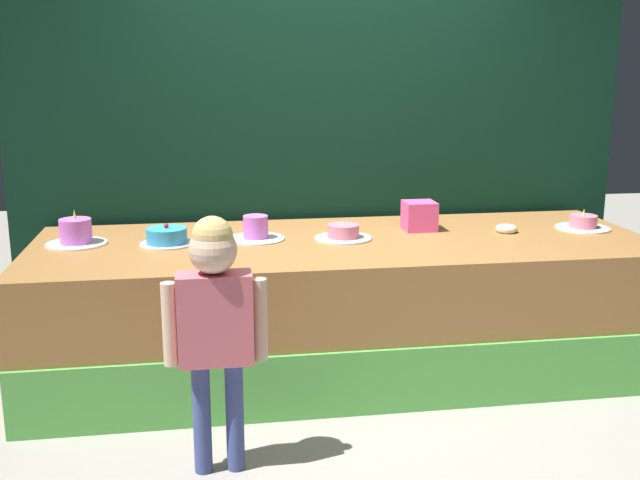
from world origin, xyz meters
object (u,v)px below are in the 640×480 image
Objects in this scene: pink_box at (419,216)px; cake_right at (343,233)px; cake_far_right at (583,223)px; donut at (506,229)px; cake_left at (167,237)px; child_figure at (215,311)px; cake_center at (256,230)px; cake_far_left at (76,234)px.

pink_box is 0.57× the size of cake_right.
cake_far_right is at bearing 1.46° from cake_right.
cake_left is (-1.98, -0.00, 0.02)m from donut.
child_figure reaches higher than cake_center.
donut is (1.74, 1.09, 0.06)m from child_figure.
cake_far_right is at bearing 26.44° from child_figure.
cake_far_left is (-0.73, 1.17, 0.10)m from child_figure.
child_figure is 1.76m from pink_box.
child_figure is 3.47× the size of cake_center.
cake_center is (-1.48, 0.04, 0.03)m from donut.
cake_far_right is at bearing 2.06° from donut.
cake_center is at bearing 5.16° from cake_left.
cake_center is (0.26, 1.13, 0.09)m from child_figure.
child_figure is at bearing -124.95° from cake_right.
pink_box reaches higher than donut.
cake_center is (0.99, -0.04, -0.01)m from cake_far_left.
cake_far_left reaches higher than cake_center.
cake_far_right is at bearing -1.15° from cake_far_left.
cake_far_left is 1.03× the size of cake_far_right.
cake_far_left is at bearing 178.20° from donut.
cake_right is (-0.49, -0.16, -0.05)m from pink_box.
child_figure is 3.49× the size of cake_right.
cake_center is at bearing 178.37° from donut.
child_figure is at bearing -153.56° from cake_far_right.
child_figure reaches higher than cake_left.
cake_far_right reaches higher than cake_right.
pink_box is at bearing 5.60° from cake_left.
cake_far_right is (0.99, -0.13, -0.05)m from pink_box.
donut is at bearing 32.15° from child_figure.
cake_center is at bearing -2.04° from cake_far_left.
cake_right is (-0.99, -0.02, 0.01)m from donut.
pink_box is 0.99m from cake_center.
cake_center is at bearing 77.32° from child_figure.
cake_far_left reaches higher than cake_right.
pink_box reaches higher than cake_left.
cake_right is 1.01× the size of cake_far_right.
child_figure is at bearing -102.68° from cake_center.
child_figure reaches higher than cake_right.
pink_box is 1.00m from cake_far_right.
donut is 2.47m from cake_far_left.
cake_far_left is 0.50m from cake_left.
child_figure is 6.16× the size of pink_box.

